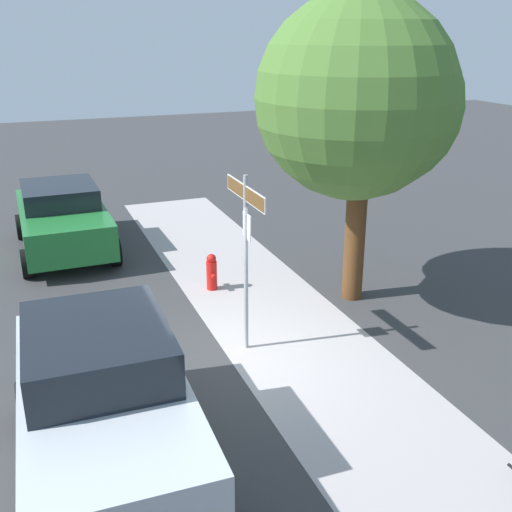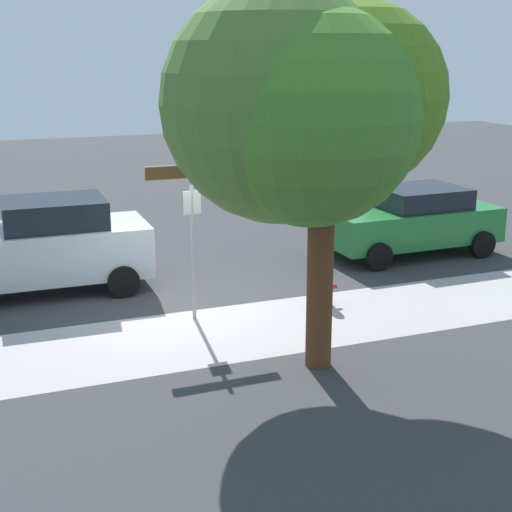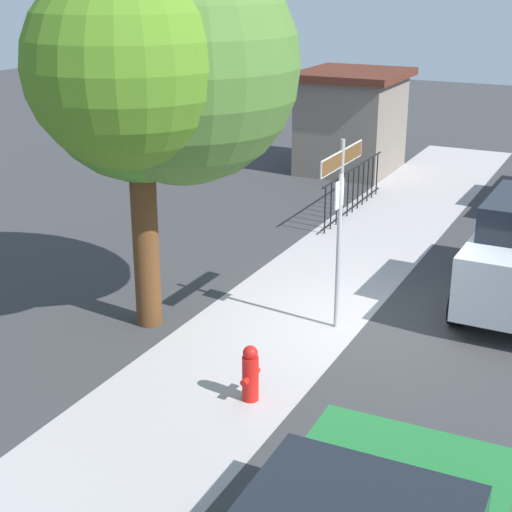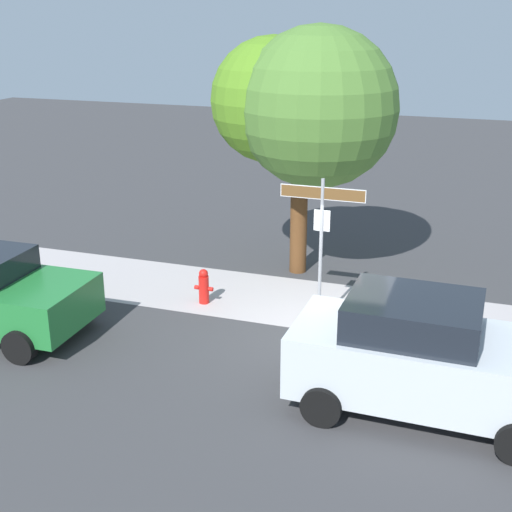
{
  "view_description": "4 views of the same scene",
  "coord_description": "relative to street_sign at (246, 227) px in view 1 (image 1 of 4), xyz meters",
  "views": [
    {
      "loc": [
        8.41,
        -2.8,
        5.14
      ],
      "look_at": [
        -0.68,
        0.73,
        1.49
      ],
      "focal_mm": 42.92,
      "sensor_mm": 36.0,
      "label": 1
    },
    {
      "loc": [
        3.37,
        12.8,
        4.78
      ],
      "look_at": [
        -1.23,
        1.07,
        1.27
      ],
      "focal_mm": 52.12,
      "sensor_mm": 36.0,
      "label": 2
    },
    {
      "loc": [
        -10.88,
        -3.46,
        5.29
      ],
      "look_at": [
        -1.4,
        1.25,
        1.42
      ],
      "focal_mm": 54.59,
      "sensor_mm": 36.0,
      "label": 3
    },
    {
      "loc": [
        2.66,
        -12.22,
        6.07
      ],
      "look_at": [
        -1.49,
        0.02,
        1.44
      ],
      "focal_mm": 48.86,
      "sensor_mm": 36.0,
      "label": 4
    }
  ],
  "objects": [
    {
      "name": "ground_plane",
      "position": [
        0.28,
        -0.4,
        -2.16
      ],
      "size": [
        60.0,
        60.0,
        0.0
      ],
      "primitive_type": "plane",
      "color": "#38383A"
    },
    {
      "name": "fire_hydrant",
      "position": [
        -2.6,
        0.2,
        -1.77
      ],
      "size": [
        0.42,
        0.22,
        0.78
      ],
      "color": "red",
      "rests_on": "ground_plane"
    },
    {
      "name": "car_green",
      "position": [
        -6.18,
        -2.44,
        -1.33
      ],
      "size": [
        4.22,
        2.2,
        1.61
      ],
      "rotation": [
        0.0,
        0.0,
        0.02
      ],
      "color": "#217232",
      "rests_on": "ground_plane"
    },
    {
      "name": "shade_tree",
      "position": [
        -1.03,
        2.5,
        1.82
      ],
      "size": [
        4.25,
        3.86,
        5.77
      ],
      "color": "#54331A",
      "rests_on": "ground_plane"
    },
    {
      "name": "car_silver",
      "position": [
        2.31,
        -2.65,
        -1.2
      ],
      "size": [
        4.2,
        2.14,
        1.9
      ],
      "rotation": [
        0.0,
        0.0,
        -0.02
      ],
      "color": "silver",
      "rests_on": "ground_plane"
    },
    {
      "name": "street_sign",
      "position": [
        0.0,
        0.0,
        0.0
      ],
      "size": [
        1.67,
        0.07,
        3.01
      ],
      "color": "#9EA0A5",
      "rests_on": "ground_plane"
    },
    {
      "name": "sidewalk_strip",
      "position": [
        2.28,
        0.9,
        -2.16
      ],
      "size": [
        24.0,
        2.6,
        0.0
      ],
      "primitive_type": "cube",
      "color": "#AAA2A3",
      "rests_on": "ground_plane"
    }
  ]
}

